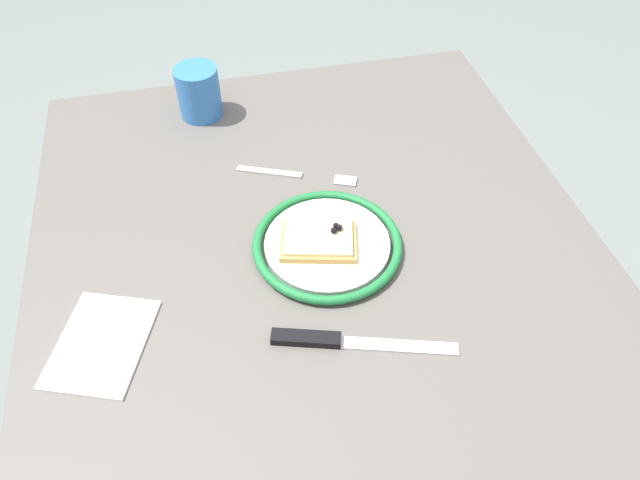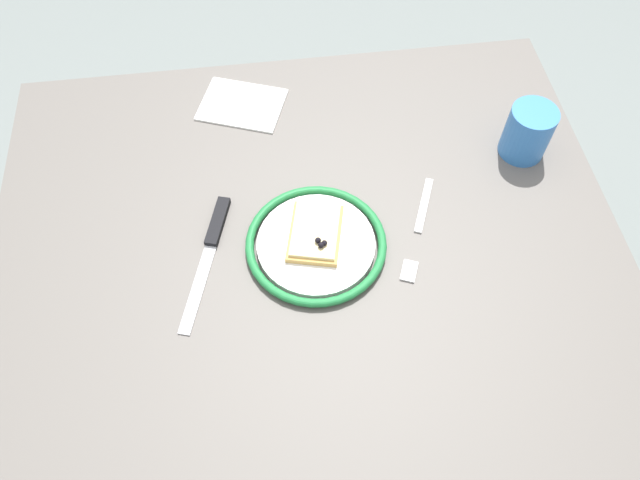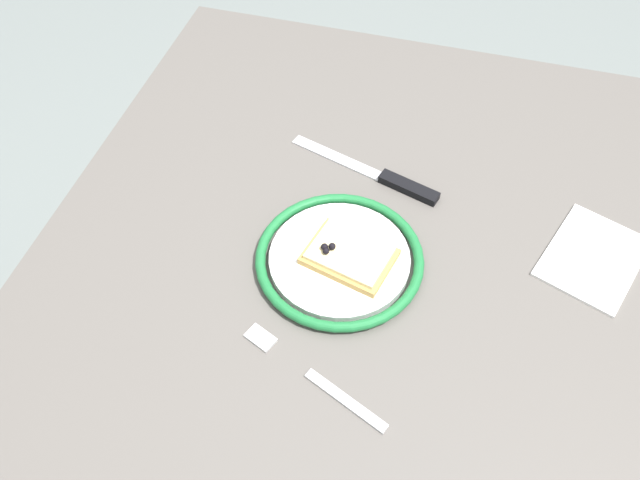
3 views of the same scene
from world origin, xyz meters
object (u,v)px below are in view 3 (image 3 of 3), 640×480
at_px(pizza_slice_near, 349,255).
at_px(fork, 312,376).
at_px(knife, 389,179).
at_px(napkin, 593,257).
at_px(plate, 340,259).
at_px(dining_table, 348,305).

distance_m(pizza_slice_near, fork, 0.17).
relative_size(knife, napkin, 1.60).
height_order(plate, pizza_slice_near, pizza_slice_near).
relative_size(pizza_slice_near, fork, 0.65).
xyz_separation_m(dining_table, plate, (-0.01, 0.01, 0.12)).
relative_size(pizza_slice_near, napkin, 0.85).
relative_size(plate, pizza_slice_near, 1.76).
bearing_deg(plate, fork, -176.26).
distance_m(fork, napkin, 0.41).
xyz_separation_m(dining_table, fork, (-0.18, 0.00, 0.12)).
distance_m(dining_table, fork, 0.21).
bearing_deg(fork, dining_table, -0.72).
bearing_deg(plate, napkin, -73.29).
height_order(dining_table, pizza_slice_near, pizza_slice_near).
bearing_deg(fork, napkin, -49.74).
xyz_separation_m(plate, knife, (0.16, -0.03, -0.00)).
xyz_separation_m(dining_table, pizza_slice_near, (-0.01, 0.00, 0.14)).
relative_size(pizza_slice_near, knife, 0.53).
bearing_deg(pizza_slice_near, fork, 179.34).
relative_size(dining_table, pizza_slice_near, 7.94).
xyz_separation_m(pizza_slice_near, knife, (0.16, -0.02, -0.02)).
bearing_deg(pizza_slice_near, dining_table, -1.57).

